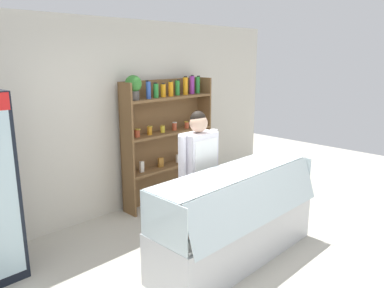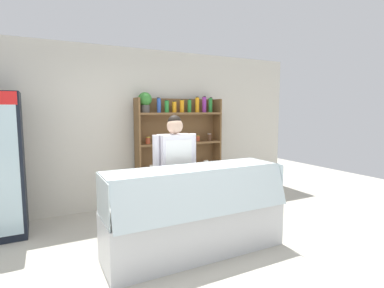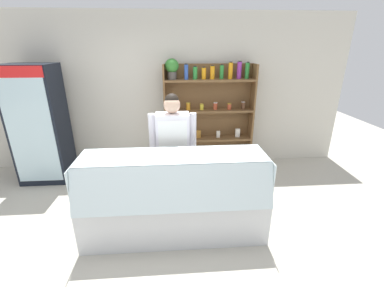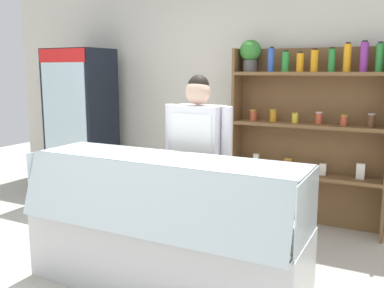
{
  "view_description": "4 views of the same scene",
  "coord_description": "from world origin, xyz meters",
  "px_view_note": "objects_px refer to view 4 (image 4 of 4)",
  "views": [
    {
      "loc": [
        -2.81,
        -2.19,
        2.22
      ],
      "look_at": [
        0.18,
        0.76,
        1.22
      ],
      "focal_mm": 35.0,
      "sensor_mm": 36.0,
      "label": 1
    },
    {
      "loc": [
        -1.36,
        -2.84,
        1.67
      ],
      "look_at": [
        0.57,
        0.88,
        1.19
      ],
      "focal_mm": 28.0,
      "sensor_mm": 36.0,
      "label": 2
    },
    {
      "loc": [
        0.24,
        -2.45,
        2.15
      ],
      "look_at": [
        0.49,
        0.84,
        0.88
      ],
      "focal_mm": 24.0,
      "sensor_mm": 36.0,
      "label": 3
    },
    {
      "loc": [
        1.8,
        -2.47,
        1.64
      ],
      "look_at": [
        0.08,
        0.89,
        0.98
      ],
      "focal_mm": 40.0,
      "sensor_mm": 36.0,
      "label": 4
    }
  ],
  "objects_px": {
    "deli_display_case": "(163,248)",
    "drinks_fridge": "(81,125)",
    "shelving_unit": "(304,122)",
    "shop_clerk": "(198,154)"
  },
  "relations": [
    {
      "from": "shelving_unit",
      "to": "shop_clerk",
      "type": "distance_m",
      "value": 1.42
    },
    {
      "from": "shelving_unit",
      "to": "deli_display_case",
      "type": "bearing_deg",
      "value": -108.14
    },
    {
      "from": "shelving_unit",
      "to": "shop_clerk",
      "type": "relative_size",
      "value": 1.22
    },
    {
      "from": "drinks_fridge",
      "to": "shelving_unit",
      "type": "height_order",
      "value": "shelving_unit"
    },
    {
      "from": "deli_display_case",
      "to": "drinks_fridge",
      "type": "bearing_deg",
      "value": 144.07
    },
    {
      "from": "drinks_fridge",
      "to": "shelving_unit",
      "type": "distance_m",
      "value": 2.76
    },
    {
      "from": "deli_display_case",
      "to": "shop_clerk",
      "type": "height_order",
      "value": "shop_clerk"
    },
    {
      "from": "deli_display_case",
      "to": "shop_clerk",
      "type": "xyz_separation_m",
      "value": [
        0.01,
        0.56,
        0.63
      ]
    },
    {
      "from": "shelving_unit",
      "to": "deli_display_case",
      "type": "height_order",
      "value": "shelving_unit"
    },
    {
      "from": "deli_display_case",
      "to": "shop_clerk",
      "type": "bearing_deg",
      "value": 89.33
    }
  ]
}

